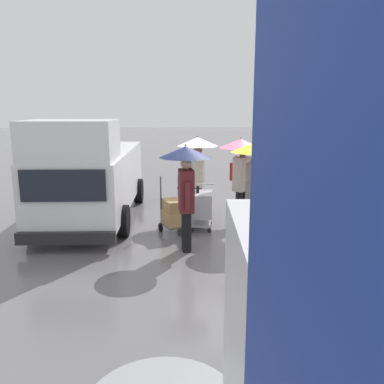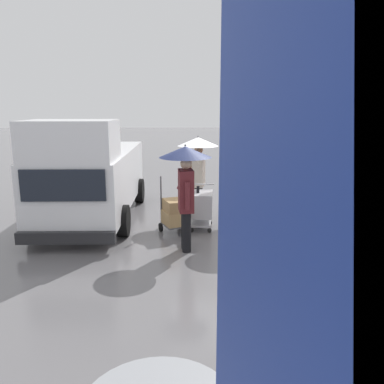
% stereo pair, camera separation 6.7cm
% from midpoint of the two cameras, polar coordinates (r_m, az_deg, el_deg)
% --- Properties ---
extents(ground_plane, '(90.00, 90.00, 0.00)m').
position_cam_midpoint_polar(ground_plane, '(9.38, 4.59, -5.60)').
color(ground_plane, slate).
extents(cargo_van_parked_right, '(2.21, 5.34, 2.60)m').
position_cam_midpoint_polar(cargo_van_parked_right, '(10.31, -14.14, 2.45)').
color(cargo_van_parked_right, white).
rests_on(cargo_van_parked_right, ground).
extents(shopping_cart_vendor, '(0.62, 0.86, 1.04)m').
position_cam_midpoint_polar(shopping_cart_vendor, '(9.38, 1.55, -1.95)').
color(shopping_cart_vendor, '#B2B2B7').
rests_on(shopping_cart_vendor, ground).
extents(hand_dolly_boxes, '(0.73, 0.84, 1.32)m').
position_cam_midpoint_polar(hand_dolly_boxes, '(9.02, -2.33, -3.06)').
color(hand_dolly_boxes, '#515156').
rests_on(hand_dolly_boxes, ground).
extents(pedestrian_pink_side, '(1.04, 1.04, 2.15)m').
position_cam_midpoint_polar(pedestrian_pink_side, '(10.15, 1.05, 4.91)').
color(pedestrian_pink_side, black).
rests_on(pedestrian_pink_side, ground).
extents(pedestrian_black_side, '(1.04, 1.04, 2.15)m').
position_cam_midpoint_polar(pedestrian_black_side, '(7.80, -0.69, 2.75)').
color(pedestrian_black_side, black).
rests_on(pedestrian_black_side, ground).
extents(pedestrian_white_side, '(1.04, 1.04, 2.15)m').
position_cam_midpoint_polar(pedestrian_white_side, '(9.73, 7.36, 4.49)').
color(pedestrian_white_side, black).
rests_on(pedestrian_white_side, ground).
extents(pedestrian_far_side, '(1.04, 1.04, 2.15)m').
position_cam_midpoint_polar(pedestrian_far_side, '(8.79, 9.43, 3.68)').
color(pedestrian_far_side, black).
rests_on(pedestrian_far_side, ground).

